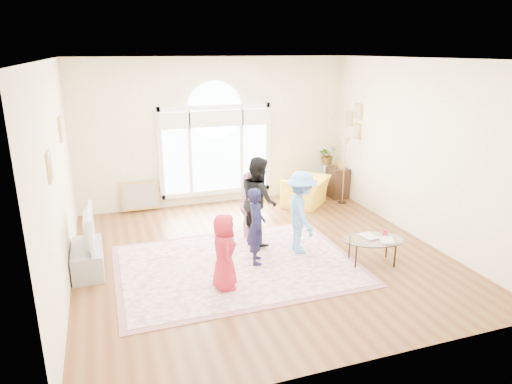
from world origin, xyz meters
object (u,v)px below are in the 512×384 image
object	(u,v)px
area_rug	(237,265)
coffee_table	(373,240)
tv_console	(88,259)
television	(85,229)
armchair	(306,191)

from	to	relation	value
area_rug	coffee_table	bearing A→B (deg)	-16.24
area_rug	coffee_table	size ratio (longest dim) A/B	3.21
area_rug	coffee_table	world-z (taller)	coffee_table
tv_console	coffee_table	xyz separation A→B (m)	(4.36, -1.17, 0.19)
tv_console	area_rug	bearing A→B (deg)	-13.84
tv_console	coffee_table	size ratio (longest dim) A/B	0.89
area_rug	tv_console	size ratio (longest dim) A/B	3.60
tv_console	television	size ratio (longest dim) A/B	0.98
tv_console	television	world-z (taller)	television
tv_console	television	distance (m)	0.50
television	coffee_table	distance (m)	4.52
area_rug	television	distance (m)	2.42
television	coffee_table	world-z (taller)	television
armchair	area_rug	bearing A→B (deg)	0.27
area_rug	armchair	size ratio (longest dim) A/B	3.64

